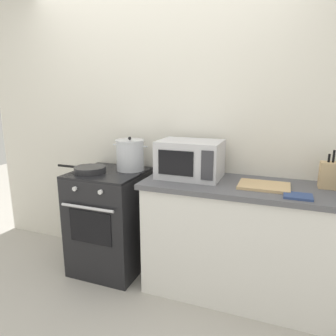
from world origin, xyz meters
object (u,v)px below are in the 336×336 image
stove (110,221)px  frying_pan (89,169)px  microwave (190,159)px  cutting_board (264,186)px  oven_mitt (298,196)px  knife_block (329,175)px  stock_pot (130,155)px

stove → frying_pan: (-0.14, -0.08, 0.48)m
microwave → cutting_board: bearing=-7.6°
frying_pan → oven_mitt: frying_pan is taller
stove → knife_block: 1.83m
frying_pan → cutting_board: bearing=3.0°
frying_pan → knife_block: knife_block is taller
knife_block → oven_mitt: 0.37m
microwave → oven_mitt: size_ratio=2.78×
knife_block → frying_pan: bearing=-173.4°
microwave → knife_block: size_ratio=1.80×
stove → stock_pot: 0.63m
stove → oven_mitt: 1.61m
knife_block → oven_mitt: size_ratio=1.55×
stock_pot → oven_mitt: bearing=-11.7°
stock_pot → oven_mitt: stock_pot is taller
microwave → oven_mitt: (0.81, -0.24, -0.14)m
stock_pot → frying_pan: size_ratio=0.71×
stock_pot → microwave: same height
frying_pan → microwave: size_ratio=0.94×
stock_pot → frying_pan: bearing=-145.5°
microwave → stock_pot: bearing=175.2°
stock_pot → microwave: size_ratio=0.67×
stove → microwave: microwave is taller
frying_pan → oven_mitt: size_ratio=2.62×
oven_mitt → knife_block: bearing=55.5°
stock_pot → frying_pan: stock_pot is taller
stove → knife_block: size_ratio=3.31×
cutting_board → knife_block: bearing=18.0°
cutting_board → oven_mitt: size_ratio=2.00×
cutting_board → oven_mitt: bearing=-35.4°
cutting_board → microwave: bearing=172.4°
stove → frying_pan: size_ratio=1.95×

